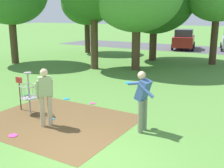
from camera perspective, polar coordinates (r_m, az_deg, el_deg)
ground_plane at (r=6.55m, az=-5.41°, el=-15.29°), size 160.00×160.00×0.00m
dirt_tee_pad at (r=8.89m, az=-11.18°, el=-7.38°), size 4.44×3.65×0.01m
disc_golf_basket at (r=9.61m, az=-16.64°, el=-1.38°), size 0.98×0.58×1.39m
player_foreground_watching at (r=8.31m, az=-13.37°, el=-1.99°), size 0.45×0.48×1.71m
player_throwing at (r=7.75m, az=6.18°, el=-2.71°), size 1.08×0.58×1.71m
frisbee_near_basket at (r=8.18m, az=-19.39°, el=-9.81°), size 0.24×0.24×0.02m
frisbee_by_tee at (r=11.07m, az=-9.13°, el=-2.98°), size 0.23×0.23×0.02m
frisbee_mid_grass at (r=12.07m, az=-17.10°, el=-2.02°), size 0.21×0.21×0.02m
frisbee_far_left at (r=9.08m, az=-12.23°, el=-6.92°), size 0.22×0.22×0.02m
frisbee_far_right at (r=10.41m, az=-3.95°, el=-3.93°), size 0.20×0.20×0.02m
tree_far_left at (r=24.28m, az=-5.13°, el=15.97°), size 4.23×4.23×5.91m
parked_car_leftmost at (r=27.66m, az=14.32°, el=8.76°), size 2.69×4.50×1.84m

